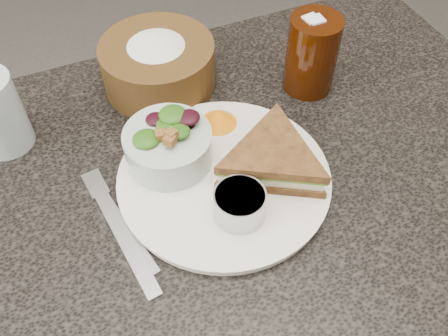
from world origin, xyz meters
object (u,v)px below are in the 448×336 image
dining_table (228,298)px  dressing_ramekin (240,205)px  bread_basket (157,58)px  salad_bowl (168,142)px  dinner_plate (224,179)px  sandwich (273,159)px  cola_glass (312,51)px

dining_table → dressing_ramekin: 0.41m
bread_basket → salad_bowl: bearing=-103.9°
dinner_plate → dining_table: bearing=-53.9°
salad_bowl → dining_table: bearing=-46.0°
dinner_plate → sandwich: bearing=-13.8°
salad_bowl → cola_glass: 0.28m
sandwich → bread_basket: (-0.08, 0.25, 0.02)m
sandwich → salad_bowl: 0.15m
dinner_plate → salad_bowl: 0.09m
salad_bowl → sandwich: bearing=-31.2°
dressing_ramekin → bread_basket: bread_basket is taller
dinner_plate → cola_glass: bearing=32.7°
bread_basket → cola_glass: cola_glass is taller
bread_basket → dinner_plate: bearing=-86.1°
dining_table → dinner_plate: size_ratio=3.40×
cola_glass → salad_bowl: bearing=-164.5°
bread_basket → cola_glass: size_ratio=1.32×
sandwich → cola_glass: cola_glass is taller
bread_basket → dressing_ramekin: bearing=-88.2°
bread_basket → sandwich: bearing=-71.9°
salad_bowl → cola_glass: cola_glass is taller
salad_bowl → cola_glass: size_ratio=0.89×
dining_table → salad_bowl: (-0.06, 0.07, 0.42)m
dining_table → bread_basket: 0.49m
sandwich → salad_bowl: (-0.12, 0.08, 0.01)m
dressing_ramekin → bread_basket: 0.30m
sandwich → dinner_plate: bearing=-164.0°
salad_bowl → cola_glass: bearing=15.5°
dinner_plate → dressing_ramekin: dressing_ramekin is taller
dinner_plate → dressing_ramekin: bearing=-95.6°
salad_bowl → bread_basket: 0.18m
dinner_plate → cola_glass: size_ratio=2.12×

